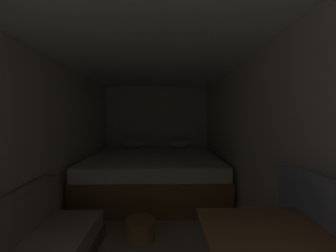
{
  "coord_description": "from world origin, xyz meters",
  "views": [
    {
      "loc": [
        0.18,
        -0.3,
        1.31
      ],
      "look_at": [
        0.23,
        2.7,
        1.18
      ],
      "focal_mm": 21.92,
      "sensor_mm": 36.0,
      "label": 1
    }
  ],
  "objects": [
    {
      "name": "wall_right",
      "position": [
        1.15,
        1.87,
        1.0
      ],
      "size": [
        0.05,
        4.81,
        2.0
      ],
      "primitive_type": "cube",
      "color": "beige",
      "rests_on": "ground"
    },
    {
      "name": "ceiling_slab",
      "position": [
        0.0,
        1.87,
        2.02
      ],
      "size": [
        2.35,
        4.81,
        0.05
      ],
      "primitive_type": "cube",
      "color": "white",
      "rests_on": "wall_left"
    },
    {
      "name": "bed",
      "position": [
        0.0,
        3.25,
        0.34
      ],
      "size": [
        2.13,
        1.98,
        0.86
      ],
      "color": "olive",
      "rests_on": "ground"
    },
    {
      "name": "wall_back",
      "position": [
        0.0,
        4.3,
        1.0
      ],
      "size": [
        2.35,
        0.05,
        2.0
      ],
      "primitive_type": "cube",
      "color": "beige",
      "rests_on": "ground"
    },
    {
      "name": "wall_left",
      "position": [
        -1.15,
        1.87,
        1.0
      ],
      "size": [
        0.05,
        4.81,
        2.0
      ],
      "primitive_type": "cube",
      "color": "beige",
      "rests_on": "ground"
    },
    {
      "name": "ground_plane",
      "position": [
        0.0,
        1.87,
        0.0
      ],
      "size": [
        6.81,
        6.81,
        0.0
      ],
      "primitive_type": "plane",
      "color": "#A39984"
    },
    {
      "name": "wicker_basket",
      "position": [
        -0.08,
        1.85,
        0.11
      ],
      "size": [
        0.31,
        0.31,
        0.22
      ],
      "color": "olive",
      "rests_on": "ground"
    }
  ]
}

